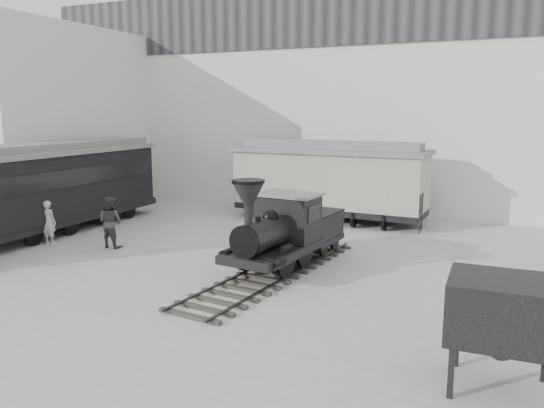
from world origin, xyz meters
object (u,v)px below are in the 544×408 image
at_px(coal_hopper, 503,318).
at_px(boxcar, 329,179).
at_px(locomotive, 283,235).
at_px(visitor_a, 49,222).
at_px(passenger_coach, 40,189).
at_px(visitor_b, 110,222).

bearing_deg(coal_hopper, boxcar, 118.99).
distance_m(locomotive, boxcar, 7.98).
distance_m(boxcar, visitor_a, 11.90).
relative_size(passenger_coach, coal_hopper, 6.19).
distance_m(locomotive, visitor_b, 6.86).
relative_size(boxcar, visitor_b, 4.71).
bearing_deg(passenger_coach, visitor_a, -35.03).
xyz_separation_m(locomotive, boxcar, (-0.99, 7.88, 0.79)).
relative_size(boxcar, coal_hopper, 4.35).
distance_m(boxcar, visitor_b, 9.88).
xyz_separation_m(locomotive, coal_hopper, (6.38, -5.30, 0.24)).
bearing_deg(passenger_coach, visitor_b, -6.19).
height_order(passenger_coach, visitor_b, passenger_coach).
bearing_deg(coal_hopper, locomotive, 140.07).
height_order(locomotive, boxcar, boxcar).
xyz_separation_m(boxcar, visitor_a, (-8.35, -8.41, -1.07)).
relative_size(locomotive, visitor_a, 5.22).
distance_m(passenger_coach, visitor_a, 1.94).
bearing_deg(locomotive, visitor_a, -169.92).
distance_m(locomotive, passenger_coach, 10.71).
bearing_deg(coal_hopper, passenger_coach, 161.30).
height_order(locomotive, coal_hopper, locomotive).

